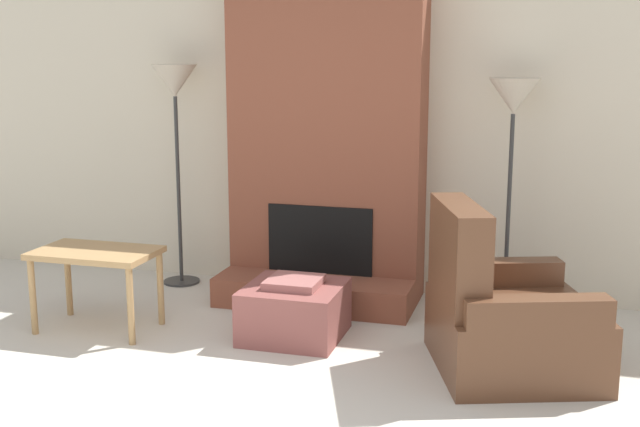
{
  "coord_description": "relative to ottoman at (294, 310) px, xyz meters",
  "views": [
    {
      "loc": [
        1.61,
        -2.84,
        1.85
      ],
      "look_at": [
        0.0,
        2.75,
        0.67
      ],
      "focal_mm": 45.0,
      "sensor_mm": 36.0,
      "label": 1
    }
  ],
  "objects": [
    {
      "name": "ottoman",
      "position": [
        0.0,
        0.0,
        0.0
      ],
      "size": [
        0.62,
        0.62,
        0.4
      ],
      "color": "#8C4C47",
      "rests_on": "ground_plane"
    },
    {
      "name": "fireplace",
      "position": [
        -0.06,
        0.97,
        1.02
      ],
      "size": [
        1.45,
        0.79,
        2.6
      ],
      "color": "brown",
      "rests_on": "ground_plane"
    },
    {
      "name": "side_table",
      "position": [
        -1.32,
        -0.22,
        0.29
      ],
      "size": [
        0.8,
        0.49,
        0.55
      ],
      "color": "tan",
      "rests_on": "ground_plane"
    },
    {
      "name": "wall_back",
      "position": [
        -0.06,
        1.23,
        1.12
      ],
      "size": [
        7.05,
        0.06,
        2.6
      ],
      "primitive_type": "cube",
      "color": "beige",
      "rests_on": "ground_plane"
    },
    {
      "name": "armchair",
      "position": [
        1.33,
        -0.19,
        0.11
      ],
      "size": [
        1.15,
        1.18,
        1.0
      ],
      "rotation": [
        0.0,
        0.0,
        1.9
      ],
      "color": "brown",
      "rests_on": "ground_plane"
    },
    {
      "name": "floor_lamp_left",
      "position": [
        -1.27,
        0.95,
        1.34
      ],
      "size": [
        0.36,
        0.36,
        1.75
      ],
      "color": "#333333",
      "rests_on": "ground_plane"
    },
    {
      "name": "floor_lamp_right",
      "position": [
        1.3,
        0.95,
        1.26
      ],
      "size": [
        0.36,
        0.36,
        1.67
      ],
      "color": "#333333",
      "rests_on": "ground_plane"
    }
  ]
}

